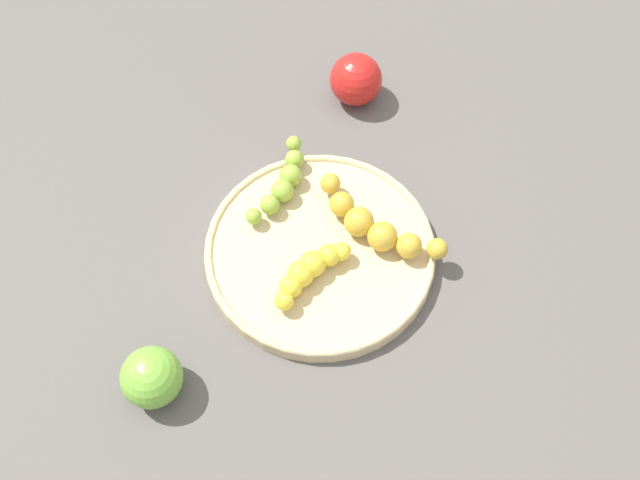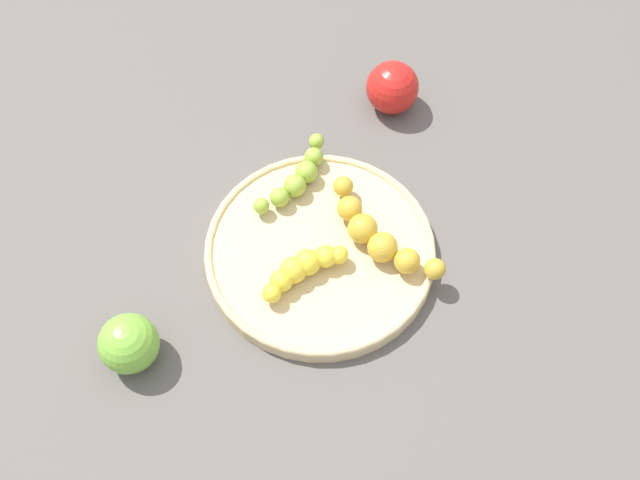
% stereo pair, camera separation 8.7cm
% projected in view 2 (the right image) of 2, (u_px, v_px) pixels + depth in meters
% --- Properties ---
extents(ground_plane, '(2.40, 2.40, 0.00)m').
position_uv_depth(ground_plane, '(320.00, 256.00, 0.91)').
color(ground_plane, '#56514C').
extents(fruit_bowl, '(0.28, 0.28, 0.02)m').
position_uv_depth(fruit_bowl, '(320.00, 251.00, 0.90)').
color(fruit_bowl, '#D1B784').
rests_on(fruit_bowl, ground_plane).
extents(banana_spotted, '(0.10, 0.17, 0.04)m').
position_uv_depth(banana_spotted, '(377.00, 235.00, 0.88)').
color(banana_spotted, gold).
rests_on(banana_spotted, fruit_bowl).
extents(banana_green, '(0.11, 0.10, 0.03)m').
position_uv_depth(banana_green, '(298.00, 177.00, 0.93)').
color(banana_green, '#8CAD38').
rests_on(banana_green, fruit_bowl).
extents(banana_yellow, '(0.11, 0.05, 0.03)m').
position_uv_depth(banana_yellow, '(302.00, 268.00, 0.86)').
color(banana_yellow, yellow).
rests_on(banana_yellow, fruit_bowl).
extents(apple_red, '(0.07, 0.07, 0.07)m').
position_uv_depth(apple_red, '(392.00, 88.00, 1.00)').
color(apple_red, red).
rests_on(apple_red, ground_plane).
extents(apple_green, '(0.07, 0.07, 0.07)m').
position_uv_depth(apple_green, '(129.00, 344.00, 0.81)').
color(apple_green, '#72B238').
rests_on(apple_green, ground_plane).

